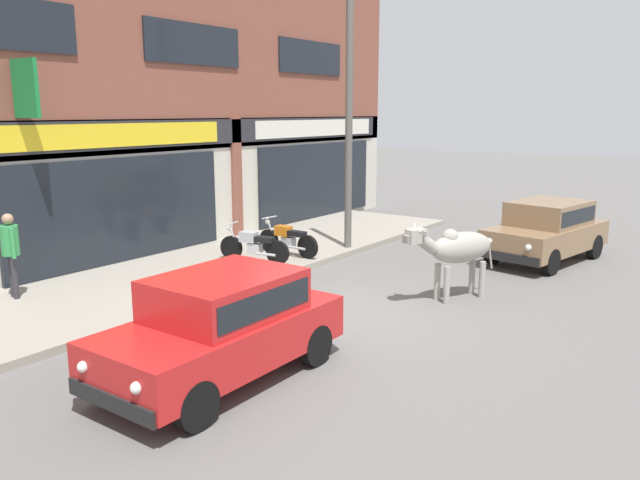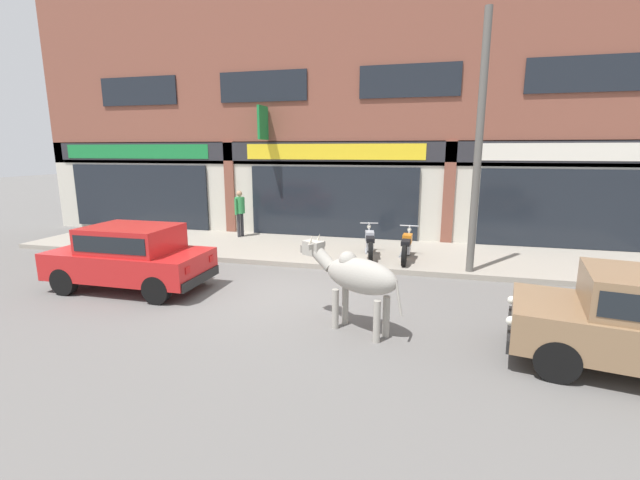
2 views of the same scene
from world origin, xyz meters
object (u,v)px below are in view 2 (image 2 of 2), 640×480
motorcycle_0 (370,243)px  pedestrian (240,209)px  motorcycle_1 (407,247)px  cow (356,276)px  utility_pole (479,147)px  car_0 (131,254)px

motorcycle_0 → pedestrian: bearing=159.9°
motorcycle_0 → motorcycle_1: same height
cow → utility_pole: utility_pole is taller
cow → car_0: size_ratio=0.54×
cow → motorcycle_1: cow is taller
motorcycle_1 → pedestrian: (-5.79, 1.92, 0.60)m
motorcycle_1 → utility_pole: size_ratio=0.30×
cow → utility_pole: 5.02m
pedestrian → motorcycle_1: bearing=-18.3°
motorcycle_1 → utility_pole: 3.18m
car_0 → utility_pole: 8.38m
motorcycle_1 → car_0: bearing=-148.4°
pedestrian → motorcycle_0: bearing=-20.1°
pedestrian → cow: bearing=-51.7°
utility_pole → pedestrian: bearing=160.4°
car_0 → utility_pole: utility_pole is taller
car_0 → cow: bearing=-10.9°
car_0 → motorcycle_1: car_0 is taller
car_0 → pedestrian: (0.10, 5.55, 0.31)m
motorcycle_1 → cow: bearing=-97.4°
cow → motorcycle_1: (0.61, 4.65, -0.48)m
motorcycle_0 → pedestrian: pedestrian is taller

